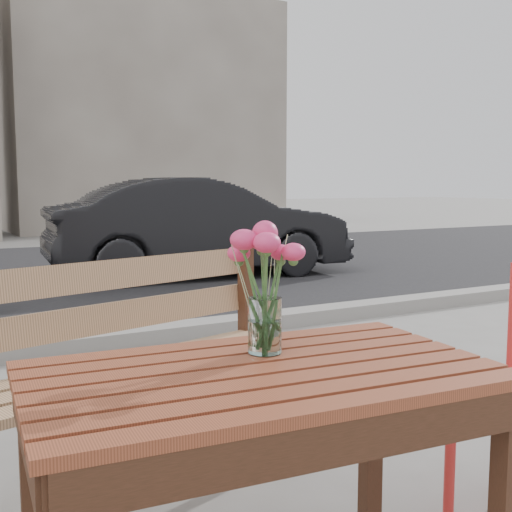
# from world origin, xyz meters

# --- Properties ---
(street) EXTENTS (30.00, 8.12, 0.12)m
(street) POSITION_xyz_m (0.00, 5.06, 0.03)
(street) COLOR black
(street) RESTS_ON ground
(main_table) EXTENTS (1.24, 0.79, 0.73)m
(main_table) POSITION_xyz_m (-0.04, -0.16, 0.61)
(main_table) COLOR brown
(main_table) RESTS_ON ground
(main_bench) EXTENTS (1.60, 0.82, 0.95)m
(main_bench) POSITION_xyz_m (-0.07, 0.86, 0.58)
(main_bench) COLOR #886246
(main_bench) RESTS_ON ground
(main_vase) EXTENTS (0.20, 0.20, 0.37)m
(main_vase) POSITION_xyz_m (0.04, -0.03, 0.96)
(main_vase) COLOR white
(main_vase) RESTS_ON main_table
(parked_car) EXTENTS (3.96, 1.71, 1.27)m
(parked_car) POSITION_xyz_m (2.56, 6.05, 0.63)
(parked_car) COLOR black
(parked_car) RESTS_ON ground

